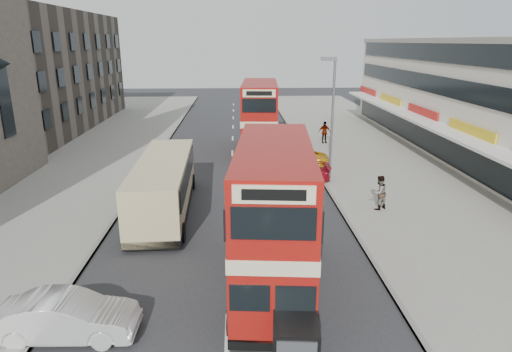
% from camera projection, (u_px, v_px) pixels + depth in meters
% --- Properties ---
extents(road_surface, '(12.00, 90.00, 0.01)m').
position_uv_depth(road_surface, '(232.00, 174.00, 31.65)').
color(road_surface, '#28282B').
rests_on(road_surface, ground).
extents(pavement_right, '(12.00, 90.00, 0.15)m').
position_uv_depth(pavement_right, '(398.00, 171.00, 32.14)').
color(pavement_right, gray).
rests_on(pavement_right, ground).
extents(pavement_left, '(12.00, 90.00, 0.15)m').
position_uv_depth(pavement_left, '(60.00, 175.00, 31.12)').
color(pavement_left, gray).
rests_on(pavement_left, ground).
extents(kerb_left, '(0.20, 90.00, 0.16)m').
position_uv_depth(kerb_left, '(145.00, 174.00, 31.37)').
color(kerb_left, gray).
rests_on(kerb_left, ground).
extents(kerb_right, '(0.20, 90.00, 0.16)m').
position_uv_depth(kerb_right, '(317.00, 172.00, 31.89)').
color(kerb_right, gray).
rests_on(kerb_right, ground).
extents(brick_terrace, '(14.00, 28.00, 12.00)m').
position_uv_depth(brick_terrace, '(20.00, 72.00, 46.16)').
color(brick_terrace, '#66594C').
rests_on(brick_terrace, ground).
extents(commercial_row, '(9.90, 46.20, 9.30)m').
position_uv_depth(commercial_row, '(499.00, 102.00, 33.04)').
color(commercial_row, silver).
rests_on(commercial_row, ground).
extents(street_lamp, '(1.00, 0.20, 8.12)m').
position_uv_depth(street_lamp, '(332.00, 110.00, 28.62)').
color(street_lamp, slate).
rests_on(street_lamp, ground).
extents(bus_main, '(3.41, 9.91, 5.35)m').
position_uv_depth(bus_main, '(274.00, 217.00, 16.45)').
color(bus_main, black).
rests_on(bus_main, ground).
extents(bus_second, '(3.36, 10.38, 5.63)m').
position_uv_depth(bus_second, '(260.00, 117.00, 36.99)').
color(bus_second, black).
rests_on(bus_second, ground).
extents(coach, '(2.98, 10.45, 2.75)m').
position_uv_depth(coach, '(164.00, 184.00, 24.15)').
color(coach, black).
rests_on(coach, ground).
extents(car_left_front, '(4.44, 1.64, 1.45)m').
position_uv_depth(car_left_front, '(67.00, 317.00, 14.02)').
color(car_left_front, silver).
rests_on(car_left_front, ground).
extents(car_right_a, '(4.26, 1.80, 1.23)m').
position_uv_depth(car_right_a, '(298.00, 174.00, 29.53)').
color(car_right_a, '#A8101D').
rests_on(car_right_a, ground).
extents(car_right_b, '(4.73, 2.38, 1.28)m').
position_uv_depth(car_right_b, '(297.00, 159.00, 33.13)').
color(car_right_b, orange).
rests_on(car_right_b, ground).
extents(car_right_c, '(3.67, 1.51, 1.25)m').
position_uv_depth(car_right_c, '(287.00, 132.00, 42.77)').
color(car_right_c, teal).
rests_on(car_right_c, ground).
extents(pedestrian_near, '(0.86, 0.78, 1.94)m').
position_uv_depth(pedestrian_near, '(379.00, 192.00, 24.33)').
color(pedestrian_near, gray).
rests_on(pedestrian_near, pavement_right).
extents(pedestrian_far, '(1.21, 0.63, 1.97)m').
position_uv_depth(pedestrian_far, '(324.00, 132.00, 40.27)').
color(pedestrian_far, gray).
rests_on(pedestrian_far, pavement_right).
extents(cyclist, '(0.76, 1.63, 2.08)m').
position_uv_depth(cyclist, '(282.00, 164.00, 31.40)').
color(cyclist, gray).
rests_on(cyclist, ground).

